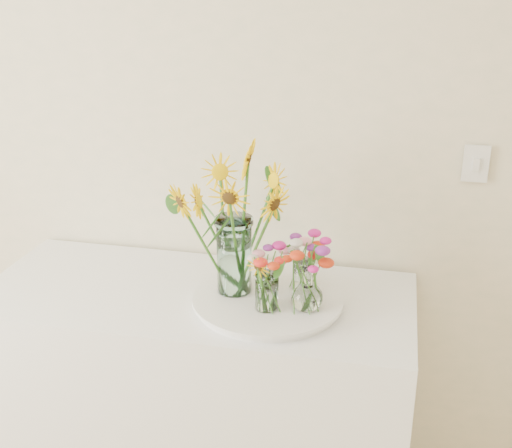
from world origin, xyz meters
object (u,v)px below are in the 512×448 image
at_px(mason_jar, 234,255).
at_px(small_vase_b, 307,289).
at_px(small_vase_c, 302,276).
at_px(tray, 268,302).
at_px(small_vase_a, 267,292).
at_px(counter, 200,407).

bearing_deg(mason_jar, small_vase_b, -14.89).
relative_size(mason_jar, small_vase_c, 2.29).
bearing_deg(tray, small_vase_b, -19.08).
distance_m(small_vase_a, small_vase_b, 0.12).
relative_size(tray, mason_jar, 1.76).
relative_size(counter, small_vase_c, 12.69).
distance_m(counter, mason_jar, 0.62).
relative_size(counter, tray, 3.15).
xyz_separation_m(counter, small_vase_a, (0.26, -0.11, 0.53)).
distance_m(counter, small_vase_b, 0.67).
height_order(small_vase_a, small_vase_c, small_vase_a).
relative_size(small_vase_b, small_vase_c, 1.25).
distance_m(mason_jar, small_vase_a, 0.17).
bearing_deg(small_vase_c, tray, -144.32).
height_order(small_vase_a, small_vase_b, small_vase_b).
distance_m(counter, tray, 0.53).
bearing_deg(counter, small_vase_a, -23.04).
bearing_deg(small_vase_a, counter, 156.96).
height_order(counter, mason_jar, mason_jar).
relative_size(counter, small_vase_a, 11.74).
bearing_deg(small_vase_a, small_vase_c, 59.22).
distance_m(tray, mason_jar, 0.18).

